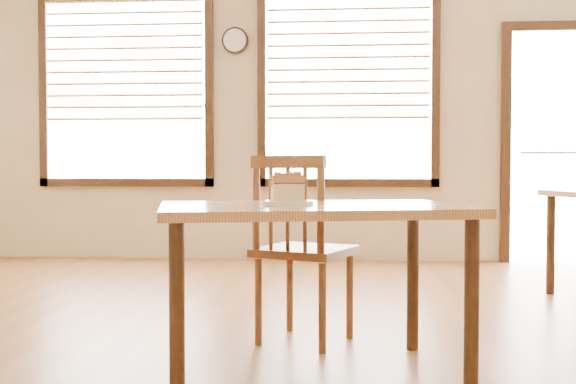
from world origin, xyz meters
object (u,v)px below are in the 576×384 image
Objects in this scene: wall_clock at (235,40)px; plate at (287,203)px; cake_slice at (287,186)px; cafe_table_main at (312,225)px; cafe_chair_main at (301,248)px.

wall_clock is 1.15× the size of plate.
wall_clock is at bearing 88.03° from cake_slice.
plate is (-0.11, -0.01, 0.10)m from cafe_table_main.
cake_slice is at bearing 174.84° from cafe_table_main.
cafe_table_main is at bearing 120.19° from cafe_chair_main.
cafe_table_main is 9.33× the size of cake_slice.
cake_slice is (-0.00, -0.00, 0.07)m from plate.
cafe_table_main is 6.49× the size of plate.
wall_clock is 0.26× the size of cafe_chair_main.
cake_slice is (-0.11, -0.02, 0.17)m from cafe_table_main.
cafe_table_main is 0.60m from cafe_chair_main.
wall_clock is at bearing -53.35° from cafe_chair_main.
wall_clock reaches higher than cake_slice.
plate is 0.07m from cake_slice.
cafe_chair_main reaches higher than cake_slice.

